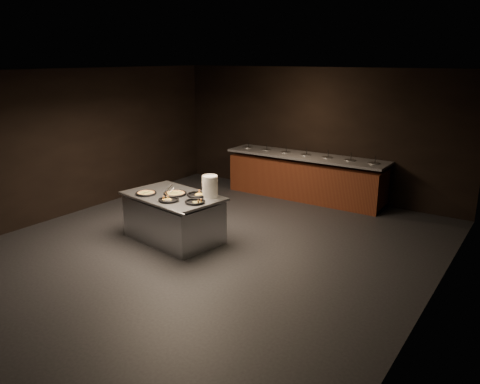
% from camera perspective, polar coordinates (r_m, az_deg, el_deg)
% --- Properties ---
extents(room, '(7.02, 8.02, 2.92)m').
position_cam_1_polar(room, '(7.50, -4.13, 3.32)').
color(room, black).
rests_on(room, ground).
extents(salad_bar, '(3.70, 0.83, 1.18)m').
position_cam_1_polar(salad_bar, '(10.68, 7.85, 1.52)').
color(salad_bar, '#5C2B15').
rests_on(salad_bar, ground).
extents(serving_counter, '(1.86, 1.37, 0.82)m').
position_cam_1_polar(serving_counter, '(8.28, -8.08, -3.16)').
color(serving_counter, silver).
rests_on(serving_counter, ground).
extents(plate_stack, '(0.26, 0.26, 0.37)m').
position_cam_1_polar(plate_stack, '(7.92, -3.68, 0.68)').
color(plate_stack, silver).
rests_on(plate_stack, serving_counter).
extents(pan_veggie_whole, '(0.36, 0.36, 0.04)m').
position_cam_1_polar(pan_veggie_whole, '(8.26, -11.38, -0.14)').
color(pan_veggie_whole, black).
rests_on(pan_veggie_whole, serving_counter).
extents(pan_cheese_whole, '(0.40, 0.40, 0.04)m').
position_cam_1_polar(pan_cheese_whole, '(8.16, -7.92, -0.18)').
color(pan_cheese_whole, black).
rests_on(pan_cheese_whole, serving_counter).
extents(pan_cheese_slices_a, '(0.38, 0.38, 0.04)m').
position_cam_1_polar(pan_cheese_slices_a, '(8.06, -5.16, -0.31)').
color(pan_cheese_slices_a, black).
rests_on(pan_cheese_slices_a, serving_counter).
extents(pan_cheese_slices_b, '(0.35, 0.35, 0.04)m').
position_cam_1_polar(pan_cheese_slices_b, '(7.82, -8.69, -0.94)').
color(pan_cheese_slices_b, black).
rests_on(pan_cheese_slices_b, serving_counter).
extents(pan_veggie_slices, '(0.34, 0.34, 0.04)m').
position_cam_1_polar(pan_veggie_slices, '(7.67, -5.49, -1.18)').
color(pan_veggie_slices, black).
rests_on(pan_veggie_slices, serving_counter).
extents(server_left, '(0.10, 0.35, 0.17)m').
position_cam_1_polar(server_left, '(8.19, -8.54, 0.31)').
color(server_left, silver).
rests_on(server_left, serving_counter).
extents(server_right, '(0.23, 0.24, 0.15)m').
position_cam_1_polar(server_right, '(7.89, -8.89, -0.43)').
color(server_right, silver).
rests_on(server_right, serving_counter).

